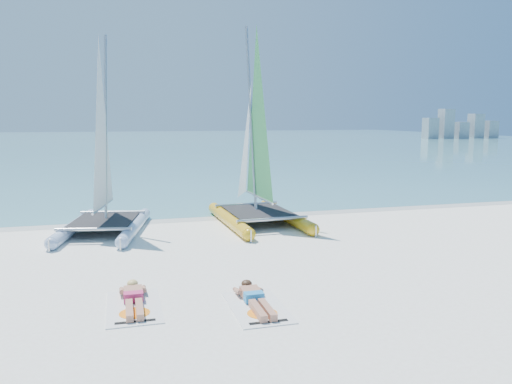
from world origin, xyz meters
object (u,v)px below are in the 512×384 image
catamaran_yellow (254,158)px  sunbather_b (255,298)px  towel_a (134,307)px  sunbather_a (134,298)px  towel_b (257,307)px  catamaran_blue (103,171)px

catamaran_yellow → sunbather_b: bearing=-107.4°
towel_a → sunbather_b: (2.24, -0.43, 0.11)m
sunbather_a → catamaran_yellow: bearing=58.5°
towel_b → towel_a: bearing=164.4°
sunbather_a → sunbather_b: (2.24, -0.62, 0.00)m
catamaran_blue → sunbather_b: (2.92, -7.15, -1.78)m
catamaran_yellow → sunbather_b: catamaran_yellow is taller
sunbather_a → towel_b: bearing=-20.0°
towel_b → sunbather_a: bearing=160.0°
catamaran_yellow → towel_b: catamaran_yellow is taller
catamaran_yellow → towel_a: (-4.26, -7.14, -2.16)m
catamaran_blue → sunbather_a: (0.68, -6.52, -1.78)m
sunbather_a → towel_a: bearing=-90.0°
catamaran_blue → catamaran_yellow: catamaran_yellow is taller
towel_a → sunbather_a: sunbather_a is taller
catamaran_yellow → sunbather_a: catamaran_yellow is taller
catamaran_blue → sunbather_a: catamaran_blue is taller
catamaran_yellow → towel_a: bearing=-123.3°
catamaran_blue → towel_b: catamaran_blue is taller
towel_a → sunbather_b: size_ratio=1.07×
catamaran_blue → towel_a: bearing=-72.8°
catamaran_yellow → sunbather_b: size_ratio=4.00×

